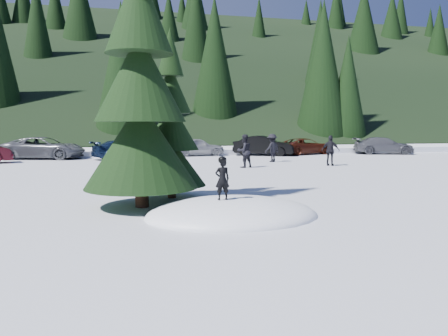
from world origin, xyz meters
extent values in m
plane|color=white|center=(0.00, 0.00, 0.00)|extent=(200.00, 200.00, 0.00)
ellipsoid|color=white|center=(0.00, 0.00, 0.00)|extent=(4.48, 3.52, 0.96)
cylinder|color=#311C10|center=(-2.20, 1.80, 0.70)|extent=(0.38, 0.38, 1.40)
cone|color=black|center=(-2.20, 1.80, 1.79)|extent=(3.20, 3.20, 2.46)
cone|color=black|center=(-2.20, 1.80, 3.65)|extent=(2.54, 2.54, 2.46)
cone|color=black|center=(-2.20, 1.80, 5.51)|extent=(1.88, 1.88, 2.46)
cylinder|color=#311C10|center=(-1.20, 3.20, 0.50)|extent=(0.26, 0.26, 1.00)
cone|color=black|center=(-1.20, 3.20, 1.16)|extent=(2.20, 2.20, 1.52)
cone|color=black|center=(-1.20, 3.20, 2.31)|extent=(1.75, 1.75, 1.52)
cone|color=black|center=(-1.20, 3.20, 3.46)|extent=(1.29, 1.29, 1.52)
cone|color=black|center=(-1.20, 3.20, 4.61)|extent=(0.84, 0.84, 1.52)
imported|color=black|center=(-0.31, -0.23, 0.99)|extent=(0.38, 0.26, 1.01)
imported|color=black|center=(3.77, 12.33, 0.91)|extent=(1.07, 0.96, 1.83)
imported|color=black|center=(8.89, 12.27, 0.87)|extent=(1.06, 0.97, 1.74)
imported|color=black|center=(6.50, 15.54, 0.89)|extent=(1.32, 1.12, 1.78)
imported|color=#55575E|center=(-8.03, 21.40, 0.76)|extent=(5.95, 3.87, 1.52)
imported|color=black|center=(-2.61, 20.08, 0.64)|extent=(4.78, 3.28, 1.29)
imported|color=gray|center=(2.74, 21.97, 0.70)|extent=(4.23, 2.03, 1.39)
imported|color=black|center=(7.79, 21.16, 0.76)|extent=(4.86, 3.40, 1.52)
imported|color=#38130A|center=(11.42, 21.81, 0.64)|extent=(5.07, 3.52, 1.29)
imported|color=#4D4E55|center=(17.78, 20.69, 0.68)|extent=(5.04, 3.24, 1.36)
camera|label=1|loc=(-2.68, -10.69, 2.33)|focal=35.00mm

